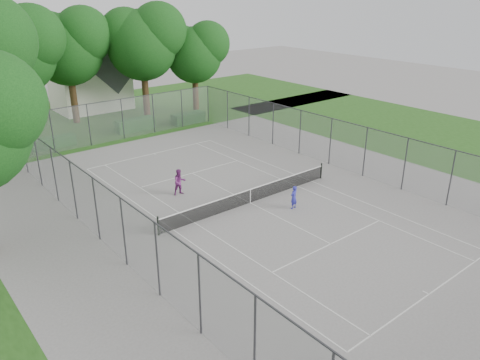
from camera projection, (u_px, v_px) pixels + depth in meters
ground at (250, 203)px, 28.60m from camera, size 120.00×120.00×0.00m
grass_far at (84, 118)px, 47.26m from camera, size 60.00×20.00×0.00m
grass_right at (439, 136)px, 41.43m from camera, size 16.00×40.00×0.00m
court_markings at (250, 203)px, 28.59m from camera, size 11.03×23.83×0.01m
tennis_net at (250, 195)px, 28.40m from camera, size 12.87×0.10×1.10m
perimeter_fence at (251, 176)px, 27.91m from camera, size 18.08×34.08×3.52m
tree_far_left at (14, 47)px, 38.62m from camera, size 7.74×7.07×11.13m
tree_far_midleft at (68, 44)px, 42.96m from camera, size 7.53×6.88×10.82m
tree_far_midright at (143, 39)px, 44.73m from camera, size 7.73×7.06×11.11m
tree_far_right at (195, 50)px, 47.15m from camera, size 6.44×5.88×9.25m
hedge_left at (53, 142)px, 38.47m from camera, size 3.49×1.05×0.87m
hedge_mid at (135, 125)px, 42.90m from camera, size 3.61×1.03×1.13m
hedge_right at (188, 118)px, 45.43m from camera, size 3.27×1.20×0.98m
house at (89, 75)px, 49.50m from camera, size 7.30×5.66×9.09m
girl_player at (294, 197)px, 27.64m from camera, size 0.57×0.42×1.43m
woman_player at (180, 182)px, 29.48m from camera, size 0.90×0.75×1.69m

